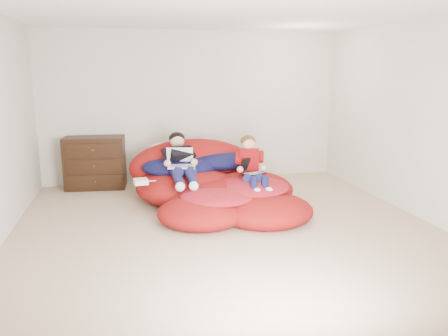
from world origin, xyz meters
TOP-DOWN VIEW (x-y plane):
  - room_shell at (0.00, 0.00)m, footprint 5.10×5.10m
  - dresser at (-1.63, 2.25)m, footprint 0.96×0.56m
  - beanbag_pile at (0.03, 1.02)m, footprint 2.30×2.52m
  - cream_pillow at (-0.59, 1.79)m, footprint 0.49×0.31m
  - older_boy at (-0.41, 1.12)m, footprint 0.36×1.16m
  - younger_boy at (0.51, 0.70)m, footprint 0.36×0.87m
  - laptop_white at (-0.41, 1.02)m, footprint 0.41×0.43m
  - laptop_black at (0.51, 0.69)m, footprint 0.34×0.38m
  - power_adapter at (-0.97, 0.84)m, footprint 0.20×0.20m

SIDE VIEW (x-z plane):
  - room_shell at x=0.00m, z-range -1.17..1.60m
  - beanbag_pile at x=0.03m, z-range -0.18..0.72m
  - dresser at x=-1.63m, z-range 0.00..0.83m
  - power_adapter at x=-0.97m, z-range 0.39..0.45m
  - laptop_black at x=0.51m, z-range 0.45..0.65m
  - cream_pillow at x=-0.59m, z-range 0.46..0.78m
  - younger_boy at x=0.51m, z-range 0.29..0.95m
  - laptop_white at x=-0.41m, z-range 0.50..0.75m
  - older_boy at x=-0.41m, z-range 0.34..0.96m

